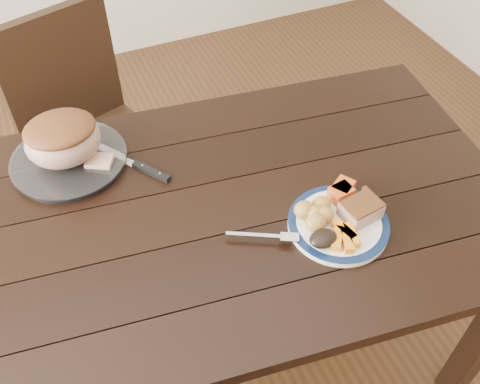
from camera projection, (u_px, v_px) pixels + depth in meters
name	position (u px, v px, depth m)	size (l,w,h in m)	color
ground	(217.00, 346.00, 1.93)	(4.00, 4.00, 0.00)	#472B16
dining_table	(210.00, 232.00, 1.44)	(1.70, 1.09, 0.75)	black
chair_far	(87.00, 127.00, 1.95)	(0.53, 0.54, 0.93)	black
dinner_plate	(338.00, 225.00, 1.33)	(0.25, 0.25, 0.02)	white
plate_rim	(339.00, 222.00, 1.33)	(0.25, 0.25, 0.02)	#0B1A3A
serving_platter	(70.00, 161.00, 1.49)	(0.31, 0.31, 0.02)	white
pork_slice	(361.00, 210.00, 1.32)	(0.09, 0.07, 0.04)	tan
roasted_potatoes	(315.00, 213.00, 1.31)	(0.10, 0.09, 0.04)	gold
carrot_batons	(345.00, 236.00, 1.28)	(0.08, 0.10, 0.02)	orange
pumpkin_wedges	(342.00, 191.00, 1.37)	(0.08, 0.07, 0.04)	#F9571B
dark_mushroom	(323.00, 239.00, 1.27)	(0.07, 0.05, 0.03)	black
fork	(268.00, 236.00, 1.29)	(0.17, 0.10, 0.00)	silver
roast_joint	(63.00, 141.00, 1.43)	(0.20, 0.18, 0.13)	#A77966
cut_slice	(100.00, 161.00, 1.46)	(0.07, 0.06, 0.02)	tan
carving_knife	(140.00, 167.00, 1.48)	(0.20, 0.27, 0.01)	silver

